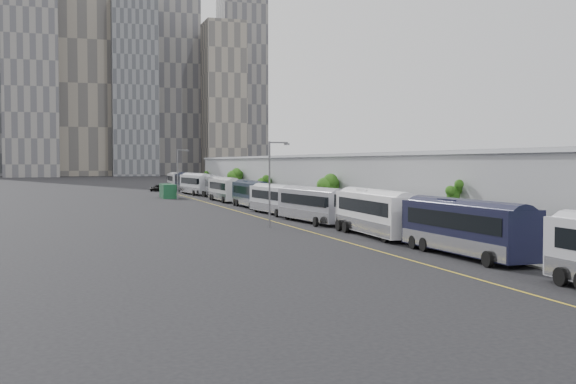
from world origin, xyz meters
name	(u,v)px	position (x,y,z in m)	size (l,w,h in m)	color
sidewalk	(355,217)	(9.00, 55.00, 0.06)	(10.00, 170.00, 0.12)	gray
lane_line	(266,219)	(-1.50, 55.00, 0.01)	(0.12, 160.00, 0.02)	gold
depot	(388,186)	(12.99, 55.00, 3.51)	(12.45, 160.40, 7.20)	gray
skyline	(107,65)	(-2.90, 324.16, 50.85)	(145.00, 64.00, 120.00)	slate
bus_1	(465,233)	(2.70, 21.20, 1.59)	(2.90, 12.92, 3.76)	black
bus_2	(375,217)	(2.53, 35.15, 1.65)	(3.37, 13.47, 3.90)	white
bus_3	(313,208)	(1.92, 49.48, 1.54)	(3.80, 12.67, 3.65)	gray
bus_4	(276,202)	(1.68, 61.98, 1.50)	(3.48, 12.33, 3.56)	silver
bus_5	(251,196)	(2.06, 75.30, 1.56)	(2.83, 12.63, 3.69)	black
bus_6	(225,191)	(1.84, 91.32, 1.61)	(2.91, 13.05, 3.81)	silver
bus_7	(216,188)	(2.74, 102.62, 1.66)	(4.00, 13.66, 3.93)	slate
bus_8	(196,186)	(1.65, 116.07, 1.72)	(4.12, 14.16, 4.08)	silver
bus_9	(185,184)	(1.90, 130.85, 1.69)	(3.18, 13.75, 4.00)	#151B31
bus_10	(176,182)	(2.20, 146.44, 1.60)	(3.12, 13.03, 3.78)	silver
tree_1	(453,196)	(6.28, 28.93, 3.62)	(1.04, 1.04, 4.33)	black
tree_2	(327,186)	(5.63, 55.11, 3.60)	(2.33, 2.33, 4.78)	black
tree_3	(264,183)	(5.92, 82.80, 3.08)	(1.77, 1.77, 3.99)	black
tree_4	(235,176)	(5.56, 100.51, 3.83)	(2.48, 2.48, 5.08)	black
tree_5	(205,177)	(6.16, 130.91, 3.16)	(1.27, 1.27, 3.87)	black
street_lamp_near	(272,178)	(-3.74, 45.00, 4.77)	(2.04, 0.22, 8.19)	#59595E
street_lamp_far	(179,170)	(-4.01, 100.68, 4.85)	(2.04, 0.22, 8.34)	#59595E
shipping_container	(168,191)	(-5.29, 105.04, 1.21)	(2.23, 6.86, 2.42)	#123B22
suv	(158,188)	(-3.33, 134.98, 0.69)	(2.28, 4.95, 1.37)	black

